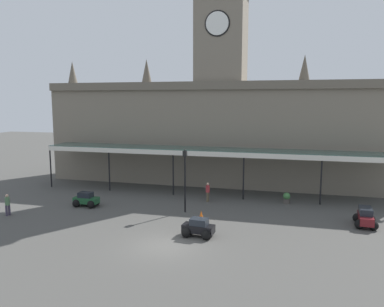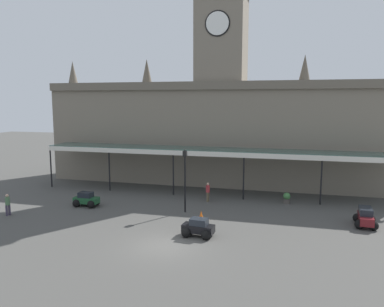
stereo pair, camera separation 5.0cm
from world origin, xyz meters
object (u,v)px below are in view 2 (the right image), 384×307
object	(u,v)px
pedestrian_beside_cars	(8,204)
traffic_cone	(201,215)
victorian_lamppost	(185,173)
planter_by_canopy	(287,198)
car_maroon_estate	(365,218)
car_black_sedan	(198,229)
car_green_sedan	(86,200)
pedestrian_crossing_forecourt	(208,191)

from	to	relation	value
pedestrian_beside_cars	traffic_cone	size ratio (longest dim) A/B	2.27
victorian_lamppost	traffic_cone	distance (m)	3.66
pedestrian_beside_cars	victorian_lamppost	world-z (taller)	victorian_lamppost
planter_by_canopy	victorian_lamppost	bearing A→B (deg)	-149.44
car_maroon_estate	victorian_lamppost	xyz separation A→B (m)	(-13.13, -0.01, 2.54)
car_black_sedan	pedestrian_beside_cars	bearing A→B (deg)	177.55
car_green_sedan	pedestrian_crossing_forecourt	bearing A→B (deg)	23.09
car_black_sedan	car_maroon_estate	size ratio (longest dim) A/B	0.92
car_black_sedan	victorian_lamppost	world-z (taller)	victorian_lamppost
car_maroon_estate	pedestrian_beside_cars	bearing A→B (deg)	-170.56
car_maroon_estate	traffic_cone	size ratio (longest dim) A/B	3.13
pedestrian_crossing_forecourt	victorian_lamppost	xyz separation A→B (m)	(-1.05, -3.54, 2.19)
victorian_lamppost	car_black_sedan	bearing A→B (deg)	-65.16
car_black_sedan	victorian_lamppost	bearing A→B (deg)	114.84
pedestrian_beside_cars	victorian_lamppost	xyz separation A→B (m)	(12.87, 4.32, 2.19)
victorian_lamppost	planter_by_canopy	distance (m)	9.33
car_green_sedan	car_maroon_estate	bearing A→B (deg)	1.34
car_green_sedan	victorian_lamppost	size ratio (longest dim) A/B	0.41
car_green_sedan	victorian_lamppost	xyz separation A→B (m)	(8.41, 0.50, 2.60)
victorian_lamppost	car_maroon_estate	bearing A→B (deg)	0.04
car_maroon_estate	pedestrian_crossing_forecourt	world-z (taller)	pedestrian_crossing_forecourt
car_green_sedan	traffic_cone	world-z (taller)	car_green_sedan
car_green_sedan	victorian_lamppost	distance (m)	8.81
pedestrian_crossing_forecourt	car_maroon_estate	bearing A→B (deg)	-16.28
pedestrian_crossing_forecourt	traffic_cone	bearing A→B (deg)	-82.84
car_green_sedan	pedestrian_beside_cars	bearing A→B (deg)	-139.42
pedestrian_beside_cars	pedestrian_crossing_forecourt	world-z (taller)	same
car_maroon_estate	victorian_lamppost	distance (m)	13.37
car_black_sedan	car_maroon_estate	world-z (taller)	car_maroon_estate
traffic_cone	planter_by_canopy	world-z (taller)	planter_by_canopy
car_black_sedan	planter_by_canopy	world-z (taller)	car_black_sedan
planter_by_canopy	traffic_cone	bearing A→B (deg)	-133.72
car_maroon_estate	car_black_sedan	bearing A→B (deg)	-155.34
pedestrian_beside_cars	victorian_lamppost	bearing A→B (deg)	18.55
victorian_lamppost	planter_by_canopy	size ratio (longest dim) A/B	5.21
car_green_sedan	pedestrian_crossing_forecourt	xyz separation A→B (m)	(9.46, 4.03, 0.41)
car_green_sedan	victorian_lamppost	world-z (taller)	victorian_lamppost
car_green_sedan	car_maroon_estate	world-z (taller)	car_maroon_estate
car_black_sedan	traffic_cone	xyz separation A→B (m)	(-0.59, 3.24, -0.13)
pedestrian_beside_cars	planter_by_canopy	xyz separation A→B (m)	(20.58, 8.87, -0.42)
victorian_lamppost	planter_by_canopy	world-z (taller)	victorian_lamppost
pedestrian_crossing_forecourt	victorian_lamppost	world-z (taller)	victorian_lamppost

